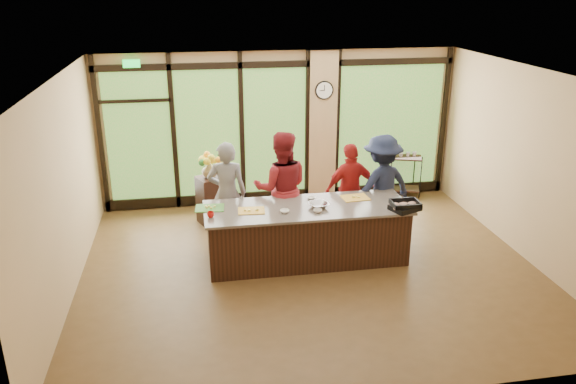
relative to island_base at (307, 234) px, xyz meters
name	(u,v)px	position (x,y,z in m)	size (l,w,h in m)	color
floor	(310,268)	(0.00, -0.30, -0.44)	(7.00, 7.00, 0.00)	#50381C
ceiling	(313,75)	(0.00, -0.30, 2.56)	(7.00, 7.00, 0.00)	white
back_wall	(280,128)	(0.00, 2.70, 1.06)	(7.00, 7.00, 0.00)	tan
left_wall	(63,192)	(-3.50, -0.30, 1.06)	(6.00, 6.00, 0.00)	tan
right_wall	(529,165)	(3.50, -0.30, 1.06)	(6.00, 6.00, 0.00)	tan
window_wall	(288,134)	(0.16, 2.65, 0.95)	(6.90, 0.12, 3.00)	tan
island_base	(307,234)	(0.00, 0.00, 0.00)	(3.10, 1.00, 0.88)	black
countertop	(307,208)	(0.00, 0.00, 0.46)	(3.20, 1.10, 0.04)	slate
wall_clock	(324,90)	(0.85, 2.57, 1.81)	(0.36, 0.04, 0.36)	black
cook_left	(227,194)	(-1.18, 0.86, 0.45)	(0.65, 0.43, 1.79)	slate
cook_midleft	(281,188)	(-0.29, 0.74, 0.53)	(0.95, 0.74, 1.95)	maroon
cook_midright	(350,190)	(0.94, 0.84, 0.39)	(0.97, 0.40, 1.66)	maroon
cook_right	(381,186)	(1.45, 0.72, 0.47)	(1.17, 0.67, 1.81)	#181E36
roasting_pan	(405,208)	(1.45, -0.40, 0.52)	(0.42, 0.33, 0.08)	black
mixing_bowl	(319,205)	(0.17, -0.06, 0.52)	(0.30, 0.30, 0.07)	silver
cutting_board_left	(210,208)	(-1.50, 0.18, 0.49)	(0.44, 0.33, 0.01)	#448932
cutting_board_center	(251,211)	(-0.88, -0.03, 0.49)	(0.40, 0.30, 0.01)	gold
cutting_board_right	(355,198)	(0.84, 0.23, 0.49)	(0.42, 0.32, 0.01)	gold
prep_bowl_near	(285,211)	(-0.39, -0.19, 0.50)	(0.15, 0.15, 0.05)	white
prep_bowl_mid	(317,211)	(0.11, -0.25, 0.50)	(0.14, 0.14, 0.04)	white
prep_bowl_far	(311,198)	(0.13, 0.31, 0.50)	(0.13, 0.13, 0.03)	white
red_ramekin	(211,215)	(-1.50, -0.17, 0.52)	(0.11, 0.11, 0.08)	#B61612
flower_stand	(211,200)	(-1.43, 1.76, 0.00)	(0.44, 0.44, 0.89)	black
flower_vase	(210,169)	(-1.43, 1.76, 0.60)	(0.29, 0.29, 0.30)	olive
bar_cart	(403,170)	(2.52, 2.45, 0.13)	(0.79, 0.60, 0.96)	black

